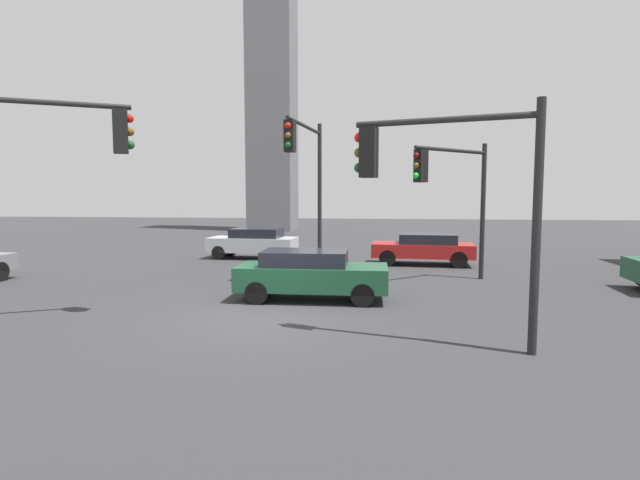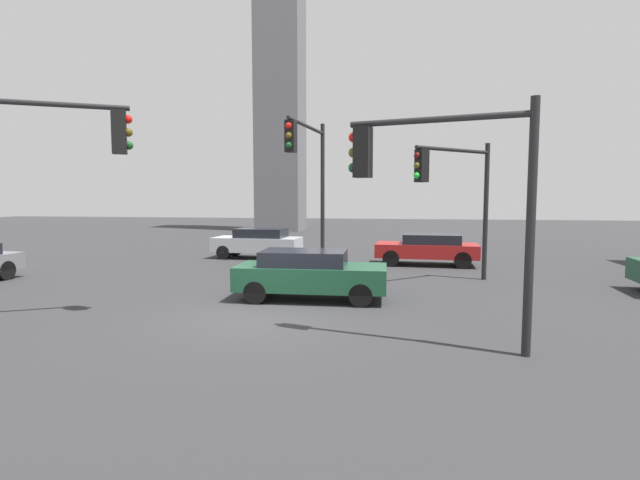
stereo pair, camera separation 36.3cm
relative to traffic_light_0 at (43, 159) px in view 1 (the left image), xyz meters
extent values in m
plane|color=#2D2D30|center=(4.50, 1.15, -3.68)|extent=(106.04, 106.04, 0.00)
cylinder|color=black|center=(0.11, 0.06, 1.21)|extent=(3.07, 1.72, 0.12)
cube|color=black|center=(1.40, 0.75, 0.66)|extent=(0.43, 0.43, 1.00)
sphere|color=red|center=(1.57, 0.84, 0.96)|extent=(0.20, 0.20, 0.20)
sphere|color=#594714|center=(1.57, 0.84, 0.66)|extent=(0.20, 0.20, 0.20)
sphere|color=#14471E|center=(1.57, 0.84, 0.36)|extent=(0.20, 0.20, 0.20)
cylinder|color=black|center=(4.86, 9.08, -0.84)|extent=(0.16, 0.16, 5.68)
cylinder|color=black|center=(4.62, 7.12, 1.63)|extent=(0.59, 3.95, 0.12)
cube|color=black|center=(4.42, 5.40, 1.08)|extent=(0.36, 0.36, 1.00)
sphere|color=red|center=(4.39, 5.20, 1.38)|extent=(0.20, 0.20, 0.20)
sphere|color=#594714|center=(4.39, 5.20, 1.08)|extent=(0.20, 0.20, 0.20)
sphere|color=#14471E|center=(4.39, 5.20, 0.78)|extent=(0.20, 0.20, 0.20)
cylinder|color=black|center=(10.76, 7.52, -1.35)|extent=(0.16, 0.16, 4.66)
cylinder|color=black|center=(9.53, 6.40, 0.67)|extent=(2.54, 2.33, 0.12)
cube|color=black|center=(8.49, 5.45, 0.12)|extent=(0.45, 0.45, 1.00)
sphere|color=#4C0F0C|center=(8.34, 5.31, 0.42)|extent=(0.20, 0.20, 0.20)
sphere|color=#594714|center=(8.34, 5.31, 0.12)|extent=(0.20, 0.20, 0.20)
sphere|color=green|center=(8.34, 5.31, -0.18)|extent=(0.20, 0.20, 0.20)
cylinder|color=black|center=(10.10, -0.75, -1.40)|extent=(0.16, 0.16, 4.57)
cylinder|color=black|center=(8.48, -0.34, 0.60)|extent=(3.28, 0.93, 0.12)
cube|color=black|center=(7.09, 0.00, 0.05)|extent=(0.39, 0.39, 1.00)
sphere|color=red|center=(6.90, 0.05, 0.35)|extent=(0.20, 0.20, 0.20)
sphere|color=#594714|center=(6.90, 0.05, 0.05)|extent=(0.20, 0.20, 0.20)
sphere|color=#14471E|center=(6.90, 0.05, -0.25)|extent=(0.20, 0.20, 0.20)
cube|color=#ADB2B7|center=(1.32, 11.89, -3.03)|extent=(4.09, 1.85, 0.66)
cube|color=black|center=(1.52, 11.88, -2.51)|extent=(2.32, 1.56, 0.46)
cylinder|color=black|center=(-0.07, 11.28, -3.36)|extent=(0.66, 0.33, 0.64)
cylinder|color=black|center=(-0.01, 12.64, -3.36)|extent=(0.66, 0.33, 0.64)
cylinder|color=black|center=(2.65, 11.15, -3.36)|extent=(0.66, 0.33, 0.64)
cylinder|color=black|center=(2.72, 12.50, -3.36)|extent=(0.66, 0.33, 0.64)
cube|color=#19472D|center=(5.45, 3.33, -3.05)|extent=(4.17, 1.80, 0.65)
cube|color=black|center=(5.24, 3.33, -2.54)|extent=(2.35, 1.55, 0.45)
cylinder|color=black|center=(6.83, 4.06, -3.37)|extent=(0.63, 0.32, 0.62)
cylinder|color=black|center=(6.87, 2.68, -3.37)|extent=(0.63, 0.32, 0.62)
cylinder|color=black|center=(4.03, 3.99, -3.37)|extent=(0.63, 0.32, 0.62)
cylinder|color=black|center=(4.07, 2.60, -3.37)|extent=(0.63, 0.32, 0.62)
cube|color=maroon|center=(8.99, 10.85, -3.06)|extent=(4.26, 2.00, 0.57)
cube|color=black|center=(9.20, 10.84, -2.60)|extent=(2.42, 1.69, 0.44)
cylinder|color=black|center=(7.53, 10.20, -3.34)|extent=(0.70, 0.36, 0.68)
cylinder|color=black|center=(7.61, 11.66, -3.34)|extent=(0.70, 0.36, 0.68)
cylinder|color=black|center=(10.37, 10.05, -3.34)|extent=(0.70, 0.36, 0.68)
cylinder|color=black|center=(10.45, 11.51, -3.34)|extent=(0.70, 0.36, 0.68)
cube|color=slate|center=(-2.16, 30.74, 10.65)|extent=(3.73, 3.73, 28.67)
camera|label=1|loc=(7.44, -9.71, -0.84)|focal=27.01mm
camera|label=2|loc=(7.80, -9.65, -0.84)|focal=27.01mm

